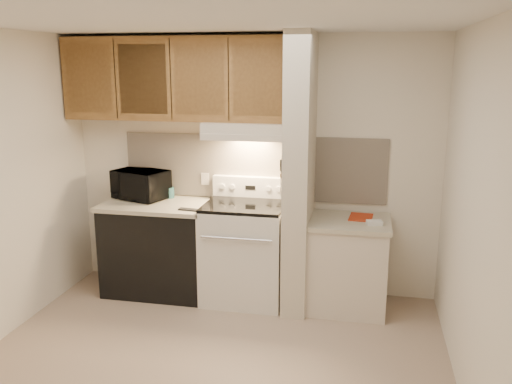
# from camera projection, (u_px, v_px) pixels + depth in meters

# --- Properties ---
(floor) EXTENTS (3.60, 3.60, 0.00)m
(floor) POSITION_uv_depth(u_px,v_px,m) (212.00, 360.00, 4.18)
(floor) COLOR tan
(floor) RESTS_ON ground
(ceiling) EXTENTS (3.60, 3.60, 0.00)m
(ceiling) POSITION_uv_depth(u_px,v_px,m) (205.00, 21.00, 3.60)
(ceiling) COLOR white
(ceiling) RESTS_ON wall_back
(wall_back) EXTENTS (3.60, 2.50, 0.02)m
(wall_back) POSITION_uv_depth(u_px,v_px,m) (252.00, 166.00, 5.32)
(wall_back) COLOR white
(wall_back) RESTS_ON floor
(wall_right) EXTENTS (0.02, 3.00, 2.50)m
(wall_right) POSITION_uv_depth(u_px,v_px,m) (474.00, 217.00, 3.53)
(wall_right) COLOR white
(wall_right) RESTS_ON floor
(backsplash) EXTENTS (2.60, 0.02, 0.63)m
(backsplash) POSITION_uv_depth(u_px,v_px,m) (252.00, 167.00, 5.31)
(backsplash) COLOR beige
(backsplash) RESTS_ON wall_back
(range_body) EXTENTS (0.76, 0.65, 0.92)m
(range_body) POSITION_uv_depth(u_px,v_px,m) (245.00, 253.00, 5.17)
(range_body) COLOR silver
(range_body) RESTS_ON floor
(oven_window) EXTENTS (0.50, 0.01, 0.30)m
(oven_window) POSITION_uv_depth(u_px,v_px,m) (237.00, 261.00, 4.86)
(oven_window) COLOR black
(oven_window) RESTS_ON range_body
(oven_handle) EXTENTS (0.65, 0.02, 0.02)m
(oven_handle) POSITION_uv_depth(u_px,v_px,m) (236.00, 239.00, 4.77)
(oven_handle) COLOR silver
(oven_handle) RESTS_ON range_body
(cooktop) EXTENTS (0.74, 0.64, 0.03)m
(cooktop) POSITION_uv_depth(u_px,v_px,m) (245.00, 205.00, 5.06)
(cooktop) COLOR black
(cooktop) RESTS_ON range_body
(range_backguard) EXTENTS (0.76, 0.08, 0.20)m
(range_backguard) POSITION_uv_depth(u_px,v_px,m) (251.00, 187.00, 5.30)
(range_backguard) COLOR silver
(range_backguard) RESTS_ON range_body
(range_display) EXTENTS (0.10, 0.01, 0.04)m
(range_display) POSITION_uv_depth(u_px,v_px,m) (250.00, 188.00, 5.26)
(range_display) COLOR black
(range_display) RESTS_ON range_backguard
(range_knob_left_outer) EXTENTS (0.05, 0.02, 0.05)m
(range_knob_left_outer) POSITION_uv_depth(u_px,v_px,m) (222.00, 186.00, 5.32)
(range_knob_left_outer) COLOR silver
(range_knob_left_outer) RESTS_ON range_backguard
(range_knob_left_inner) EXTENTS (0.05, 0.02, 0.05)m
(range_knob_left_inner) POSITION_uv_depth(u_px,v_px,m) (232.00, 187.00, 5.30)
(range_knob_left_inner) COLOR silver
(range_knob_left_inner) RESTS_ON range_backguard
(range_knob_right_inner) EXTENTS (0.05, 0.02, 0.05)m
(range_knob_right_inner) POSITION_uv_depth(u_px,v_px,m) (268.00, 189.00, 5.23)
(range_knob_right_inner) COLOR silver
(range_knob_right_inner) RESTS_ON range_backguard
(range_knob_right_outer) EXTENTS (0.05, 0.02, 0.05)m
(range_knob_right_outer) POSITION_uv_depth(u_px,v_px,m) (279.00, 189.00, 5.21)
(range_knob_right_outer) COLOR silver
(range_knob_right_outer) RESTS_ON range_backguard
(dishwasher_front) EXTENTS (1.00, 0.63, 0.87)m
(dishwasher_front) POSITION_uv_depth(u_px,v_px,m) (159.00, 249.00, 5.36)
(dishwasher_front) COLOR black
(dishwasher_front) RESTS_ON floor
(left_countertop) EXTENTS (1.04, 0.67, 0.04)m
(left_countertop) POSITION_uv_depth(u_px,v_px,m) (157.00, 205.00, 5.25)
(left_countertop) COLOR #BEB59B
(left_countertop) RESTS_ON dishwasher_front
(spoon_rest) EXTENTS (0.21, 0.09, 0.01)m
(spoon_rest) POSITION_uv_depth(u_px,v_px,m) (189.00, 210.00, 4.98)
(spoon_rest) COLOR black
(spoon_rest) RESTS_ON left_countertop
(teal_jar) EXTENTS (0.11, 0.11, 0.11)m
(teal_jar) POSITION_uv_depth(u_px,v_px,m) (169.00, 193.00, 5.44)
(teal_jar) COLOR #275C5F
(teal_jar) RESTS_ON left_countertop
(outlet) EXTENTS (0.08, 0.01, 0.12)m
(outlet) POSITION_uv_depth(u_px,v_px,m) (205.00, 179.00, 5.42)
(outlet) COLOR beige
(outlet) RESTS_ON backsplash
(microwave) EXTENTS (0.60, 0.49, 0.29)m
(microwave) POSITION_uv_depth(u_px,v_px,m) (141.00, 184.00, 5.39)
(microwave) COLOR black
(microwave) RESTS_ON left_countertop
(partition_pillar) EXTENTS (0.22, 0.70, 2.50)m
(partition_pillar) POSITION_uv_depth(u_px,v_px,m) (300.00, 175.00, 4.88)
(partition_pillar) COLOR beige
(partition_pillar) RESTS_ON floor
(pillar_trim) EXTENTS (0.01, 0.70, 0.04)m
(pillar_trim) POSITION_uv_depth(u_px,v_px,m) (287.00, 169.00, 4.89)
(pillar_trim) COLOR olive
(pillar_trim) RESTS_ON partition_pillar
(knife_strip) EXTENTS (0.02, 0.42, 0.04)m
(knife_strip) POSITION_uv_depth(u_px,v_px,m) (285.00, 167.00, 4.84)
(knife_strip) COLOR black
(knife_strip) RESTS_ON partition_pillar
(knife_blade_a) EXTENTS (0.01, 0.03, 0.16)m
(knife_blade_a) POSITION_uv_depth(u_px,v_px,m) (281.00, 182.00, 4.71)
(knife_blade_a) COLOR silver
(knife_blade_a) RESTS_ON knife_strip
(knife_handle_a) EXTENTS (0.02, 0.02, 0.10)m
(knife_handle_a) POSITION_uv_depth(u_px,v_px,m) (281.00, 165.00, 4.67)
(knife_handle_a) COLOR black
(knife_handle_a) RESTS_ON knife_strip
(knife_blade_b) EXTENTS (0.01, 0.04, 0.18)m
(knife_blade_b) POSITION_uv_depth(u_px,v_px,m) (282.00, 182.00, 4.78)
(knife_blade_b) COLOR silver
(knife_blade_b) RESTS_ON knife_strip
(knife_handle_b) EXTENTS (0.02, 0.02, 0.10)m
(knife_handle_b) POSITION_uv_depth(u_px,v_px,m) (283.00, 164.00, 4.75)
(knife_handle_b) COLOR black
(knife_handle_b) RESTS_ON knife_strip
(knife_blade_c) EXTENTS (0.01, 0.04, 0.20)m
(knife_blade_c) POSITION_uv_depth(u_px,v_px,m) (284.00, 181.00, 4.86)
(knife_blade_c) COLOR silver
(knife_blade_c) RESTS_ON knife_strip
(knife_handle_c) EXTENTS (0.02, 0.02, 0.10)m
(knife_handle_c) POSITION_uv_depth(u_px,v_px,m) (284.00, 162.00, 4.84)
(knife_handle_c) COLOR black
(knife_handle_c) RESTS_ON knife_strip
(knife_blade_d) EXTENTS (0.01, 0.04, 0.16)m
(knife_blade_d) POSITION_uv_depth(u_px,v_px,m) (285.00, 176.00, 4.95)
(knife_blade_d) COLOR silver
(knife_blade_d) RESTS_ON knife_strip
(knife_handle_d) EXTENTS (0.02, 0.02, 0.10)m
(knife_handle_d) POSITION_uv_depth(u_px,v_px,m) (285.00, 161.00, 4.90)
(knife_handle_d) COLOR black
(knife_handle_d) RESTS_ON knife_strip
(knife_blade_e) EXTENTS (0.01, 0.04, 0.18)m
(knife_blade_e) POSITION_uv_depth(u_px,v_px,m) (287.00, 176.00, 5.02)
(knife_blade_e) COLOR silver
(knife_blade_e) RESTS_ON knife_strip
(knife_handle_e) EXTENTS (0.02, 0.02, 0.10)m
(knife_handle_e) POSITION_uv_depth(u_px,v_px,m) (287.00, 159.00, 4.98)
(knife_handle_e) COLOR black
(knife_handle_e) RESTS_ON knife_strip
(oven_mitt) EXTENTS (0.03, 0.10, 0.23)m
(oven_mitt) POSITION_uv_depth(u_px,v_px,m) (288.00, 175.00, 5.08)
(oven_mitt) COLOR slate
(oven_mitt) RESTS_ON partition_pillar
(right_cab_base) EXTENTS (0.70, 0.60, 0.81)m
(right_cab_base) POSITION_uv_depth(u_px,v_px,m) (347.00, 266.00, 4.99)
(right_cab_base) COLOR beige
(right_cab_base) RESTS_ON floor
(right_countertop) EXTENTS (0.74, 0.64, 0.04)m
(right_countertop) POSITION_uv_depth(u_px,v_px,m) (349.00, 222.00, 4.89)
(right_countertop) COLOR #BEB59B
(right_countertop) RESTS_ON right_cab_base
(red_folder) EXTENTS (0.23, 0.29, 0.01)m
(red_folder) POSITION_uv_depth(u_px,v_px,m) (361.00, 217.00, 4.96)
(red_folder) COLOR #B53115
(red_folder) RESTS_ON right_countertop
(white_box) EXTENTS (0.15, 0.11, 0.04)m
(white_box) POSITION_uv_depth(u_px,v_px,m) (374.00, 223.00, 4.74)
(white_box) COLOR white
(white_box) RESTS_ON right_countertop
(range_hood) EXTENTS (0.78, 0.44, 0.15)m
(range_hood) POSITION_uv_depth(u_px,v_px,m) (247.00, 130.00, 5.02)
(range_hood) COLOR beige
(range_hood) RESTS_ON upper_cabinets
(hood_lip) EXTENTS (0.78, 0.04, 0.06)m
(hood_lip) POSITION_uv_depth(u_px,v_px,m) (242.00, 138.00, 4.83)
(hood_lip) COLOR beige
(hood_lip) RESTS_ON range_hood
(upper_cabinets) EXTENTS (2.18, 0.33, 0.77)m
(upper_cabinets) POSITION_uv_depth(u_px,v_px,m) (177.00, 79.00, 5.09)
(upper_cabinets) COLOR olive
(upper_cabinets) RESTS_ON wall_back
(cab_door_a) EXTENTS (0.46, 0.01, 0.63)m
(cab_door_a) POSITION_uv_depth(u_px,v_px,m) (89.00, 79.00, 5.10)
(cab_door_a) COLOR olive
(cab_door_a) RESTS_ON upper_cabinets
(cab_gap_a) EXTENTS (0.01, 0.01, 0.73)m
(cab_gap_a) POSITION_uv_depth(u_px,v_px,m) (115.00, 79.00, 5.05)
(cab_gap_a) COLOR black
(cab_gap_a) RESTS_ON upper_cabinets
(cab_door_b) EXTENTS (0.46, 0.01, 0.63)m
(cab_door_b) POSITION_uv_depth(u_px,v_px,m) (143.00, 79.00, 4.99)
(cab_door_b) COLOR olive
(cab_door_b) RESTS_ON upper_cabinets
(cab_gap_b) EXTENTS (0.01, 0.01, 0.73)m
(cab_gap_b) POSITION_uv_depth(u_px,v_px,m) (171.00, 79.00, 4.94)
(cab_gap_b) COLOR black
(cab_gap_b) RESTS_ON upper_cabinets
(cab_door_c) EXTENTS (0.46, 0.01, 0.63)m
(cab_door_c) POSITION_uv_depth(u_px,v_px,m) (199.00, 80.00, 4.89)
(cab_door_c) COLOR olive
(cab_door_c) RESTS_ON upper_cabinets
(cab_gap_c) EXTENTS (0.01, 0.01, 0.73)m
(cab_gap_c) POSITION_uv_depth(u_px,v_px,m) (229.00, 80.00, 4.83)
(cab_gap_c) COLOR black
(cab_gap_c) RESTS_ON upper_cabinets
(cab_door_d) EXTENTS (0.46, 0.01, 0.63)m
(cab_door_d) POSITION_uv_depth(u_px,v_px,m) (258.00, 80.00, 4.78)
(cab_door_d) COLOR olive
(cab_door_d) RESTS_ON upper_cabinets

